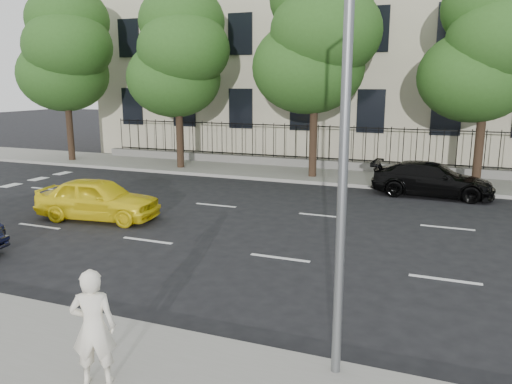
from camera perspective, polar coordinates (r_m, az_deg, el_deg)
ground at (r=10.82m, az=-1.55°, el=-11.77°), size 120.00×120.00×0.00m
far_sidewalk at (r=23.81m, az=11.60°, el=1.62°), size 60.00×4.00×0.15m
lane_markings at (r=15.03m, az=5.49°, el=-4.77°), size 49.60×4.62×0.01m
masonry_building at (r=32.59m, az=15.21°, el=20.10°), size 34.60×12.11×18.50m
iron_fence at (r=25.37m, az=12.32°, el=3.56°), size 30.00×0.50×2.20m
street_light at (r=7.48m, az=11.35°, el=17.66°), size 0.25×3.32×8.05m
tree_a at (r=29.99m, az=-20.86°, el=14.88°), size 5.71×5.31×9.39m
tree_b at (r=25.89m, az=-8.75°, el=15.41°), size 5.53×5.12×8.97m
tree_c at (r=23.28m, az=7.04°, el=17.21°), size 5.89×5.50×9.80m
tree_d at (r=22.53m, az=25.14°, el=14.87°), size 5.34×4.94×8.84m
yellow_taxi at (r=17.19m, az=-17.61°, el=-0.75°), size 4.23×2.13×1.38m
black_sedan at (r=20.94m, az=19.46°, el=1.37°), size 4.70×2.01×1.35m
woman_near at (r=7.71m, az=-18.09°, el=-14.48°), size 0.76×0.66×1.75m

